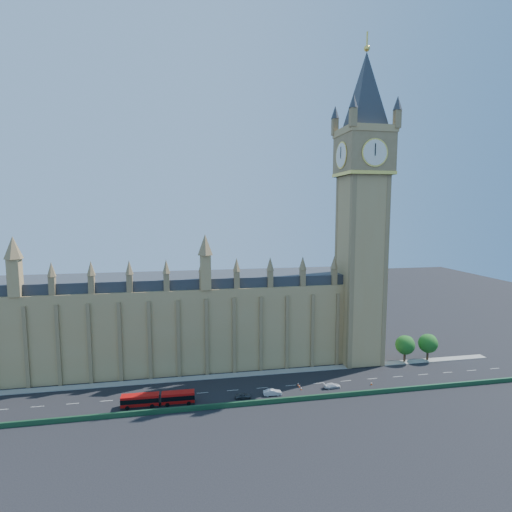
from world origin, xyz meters
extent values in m
plane|color=black|center=(0.00, 0.00, 0.00)|extent=(400.00, 400.00, 0.00)
cube|color=#A88651|center=(-25.00, 22.00, 12.50)|extent=(120.00, 20.00, 25.00)
cube|color=#2D3035|center=(-25.00, 22.00, 26.50)|extent=(120.00, 18.00, 3.00)
cube|color=#A88651|center=(38.00, 14.00, 29.00)|extent=(12.00, 12.00, 58.00)
cube|color=olive|center=(38.00, 14.00, 64.00)|extent=(14.00, 14.00, 12.00)
cylinder|color=silver|center=(38.00, 6.85, 64.00)|extent=(7.20, 0.30, 7.20)
cube|color=#A88651|center=(38.00, 14.00, 71.00)|extent=(14.50, 14.50, 2.00)
pyramid|color=#2D3035|center=(38.00, 14.00, 94.00)|extent=(20.59, 20.59, 22.00)
sphere|color=#F2C64C|center=(38.00, 14.00, 94.80)|extent=(1.80, 1.80, 1.80)
cube|color=#1E4C2D|center=(0.00, -9.00, 0.60)|extent=(160.00, 0.60, 1.20)
cube|color=gray|center=(0.00, 9.50, 0.08)|extent=(160.00, 3.00, 0.16)
cylinder|color=#382619|center=(52.00, 10.00, 2.00)|extent=(0.70, 0.70, 4.00)
sphere|color=#124516|center=(52.00, 10.00, 5.50)|extent=(6.00, 6.00, 6.00)
sphere|color=#124516|center=(52.80, 10.30, 6.10)|extent=(4.38, 4.38, 4.38)
cylinder|color=#382619|center=(60.00, 10.00, 2.00)|extent=(0.70, 0.70, 4.00)
sphere|color=#124516|center=(60.00, 10.00, 5.50)|extent=(6.00, 6.00, 6.00)
sphere|color=#124516|center=(60.80, 10.30, 6.10)|extent=(4.38, 4.38, 4.38)
cube|color=#B10D0B|center=(-27.32, -4.62, 1.50)|extent=(9.05, 2.69, 3.00)
cube|color=#B10D0B|center=(-18.22, -4.81, 1.50)|extent=(8.05, 2.67, 3.00)
cube|color=black|center=(-27.32, -4.62, 1.86)|extent=(9.10, 2.74, 1.14)
cube|color=black|center=(-18.22, -4.81, 1.86)|extent=(8.10, 2.72, 1.14)
cylinder|color=black|center=(-23.02, -4.71, 1.35)|extent=(0.85, 2.42, 2.40)
cylinder|color=black|center=(-30.23, -5.81, 0.50)|extent=(1.01, 0.32, 1.00)
cylinder|color=black|center=(-30.18, -3.31, 0.50)|extent=(1.01, 0.32, 1.00)
cylinder|color=black|center=(-24.47, -5.93, 0.50)|extent=(1.01, 0.32, 1.00)
cylinder|color=black|center=(-24.41, -3.43, 0.50)|extent=(1.01, 0.32, 1.00)
cylinder|color=black|center=(-20.80, -6.01, 0.50)|extent=(1.01, 0.32, 1.00)
cylinder|color=black|center=(-20.75, -3.51, 0.50)|extent=(1.01, 0.32, 1.00)
cylinder|color=black|center=(-15.68, -6.11, 0.50)|extent=(1.01, 0.32, 1.00)
cylinder|color=black|center=(-15.63, -3.61, 0.50)|extent=(1.01, 0.32, 1.00)
imported|color=#3E4045|center=(-2.00, -5.05, 0.68)|extent=(4.03, 1.68, 1.36)
imported|color=#B5B7BD|center=(5.77, -4.69, 0.78)|extent=(4.81, 1.88, 1.56)
imported|color=silver|center=(22.56, -3.57, 0.66)|extent=(4.63, 2.03, 1.32)
cube|color=black|center=(14.00, -0.44, 0.02)|extent=(0.56, 0.56, 0.05)
cone|color=#FF490D|center=(14.00, -0.44, 0.40)|extent=(0.62, 0.62, 0.79)
cylinder|color=white|center=(14.00, -0.44, 0.51)|extent=(0.38, 0.38, 0.14)
cube|color=black|center=(14.00, -3.09, 0.02)|extent=(0.46, 0.46, 0.04)
cone|color=#F6460C|center=(14.00, -3.09, 0.33)|extent=(0.50, 0.50, 0.66)
cylinder|color=white|center=(14.00, -3.09, 0.43)|extent=(0.32, 0.32, 0.11)
cube|color=black|center=(33.92, -3.68, 0.02)|extent=(0.55, 0.55, 0.04)
cone|color=#DE490B|center=(33.92, -3.68, 0.38)|extent=(0.60, 0.60, 0.77)
cylinder|color=white|center=(33.92, -3.68, 0.49)|extent=(0.37, 0.37, 0.13)
cube|color=black|center=(14.00, -1.52, 0.02)|extent=(0.56, 0.56, 0.04)
cone|color=#FF430D|center=(14.00, -1.52, 0.37)|extent=(0.61, 0.61, 0.74)
cylinder|color=white|center=(14.00, -1.52, 0.47)|extent=(0.36, 0.36, 0.13)
camera|label=1|loc=(-16.61, -100.79, 47.64)|focal=28.00mm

